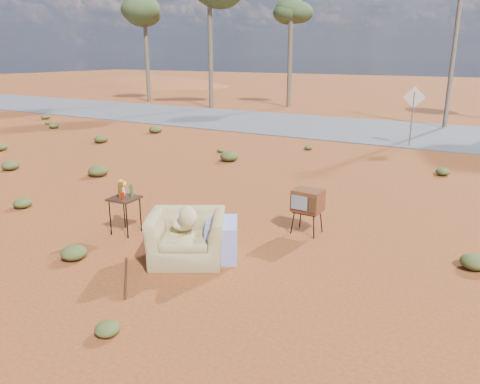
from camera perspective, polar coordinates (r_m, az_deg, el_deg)
The scene contains 12 objects.
ground at distance 8.35m, azimuth -7.12°, elevation -7.13°, with size 140.00×140.00×0.00m, color brown.
highway at distance 21.81m, azimuth 17.56°, elevation 7.05°, with size 140.00×7.00×0.04m, color #565659.
dirt_mound at distance 53.09m, azimuth -10.92°, elevation 12.67°, with size 26.00×18.00×2.00m, color brown.
armchair at distance 7.83m, azimuth -5.73°, elevation -4.73°, with size 1.60×1.52×1.08m.
tv_unit at distance 8.95m, azimuth 8.25°, elevation -1.13°, with size 0.56×0.46×0.87m.
side_table at distance 9.14m, azimuth -13.99°, elevation -0.43°, with size 0.53×0.53×1.01m.
rusty_bar at distance 7.56m, azimuth -13.76°, elevation -9.98°, with size 0.04×0.04×1.41m, color #4E2614.
road_sign at distance 18.41m, azimuth 20.37°, elevation 9.83°, with size 0.78×0.06×2.19m.
eucalyptus_far_left at distance 34.65m, azimuth -11.56°, elevation 20.56°, with size 3.20×3.20×7.10m.
eucalyptus_near_left at distance 30.85m, azimuth 6.24°, elevation 20.40°, with size 3.20×3.20×6.60m.
utility_pole_center at distance 23.71m, azimuth 24.83°, elevation 17.08°, with size 1.40×0.20×8.00m.
scrub_patch at distance 12.25m, azimuth 2.26°, elevation 1.41°, with size 17.49×8.07×0.33m.
Camera 1 is at (4.71, -6.04, 3.34)m, focal length 35.00 mm.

